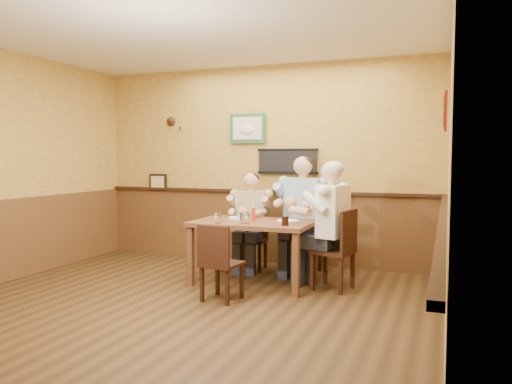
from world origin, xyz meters
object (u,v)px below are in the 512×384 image
(water_glass_left, at_px, (218,218))
(salt_shaker, at_px, (239,217))
(diner_blue_polo, at_px, (303,221))
(cola_tumbler, at_px, (285,221))
(chair_back_right, at_px, (303,236))
(dining_table, at_px, (254,229))
(diner_white_elder, at_px, (333,232))
(chair_right_end, at_px, (333,249))
(chair_near_side, at_px, (222,262))
(water_glass_mid, at_px, (245,218))
(chair_back_left, at_px, (251,239))
(hot_sauce_bottle, at_px, (254,214))
(pepper_shaker, at_px, (240,216))
(diner_tan_shirt, at_px, (251,226))

(water_glass_left, bearing_deg, salt_shaker, 64.61)
(diner_blue_polo, height_order, cola_tumbler, diner_blue_polo)
(cola_tumbler, bearing_deg, chair_back_right, 94.00)
(dining_table, distance_m, diner_white_elder, 0.95)
(chair_back_right, distance_m, chair_right_end, 0.87)
(chair_back_right, xyz_separation_m, chair_right_end, (0.54, -0.68, -0.02))
(chair_near_side, relative_size, cola_tumbler, 7.87)
(diner_blue_polo, distance_m, water_glass_mid, 1.08)
(chair_right_end, bearing_deg, dining_table, -74.23)
(chair_back_left, height_order, salt_shaker, salt_shaker)
(diner_white_elder, xyz_separation_m, water_glass_left, (-1.26, -0.39, 0.15))
(hot_sauce_bottle, xyz_separation_m, pepper_shaker, (-0.19, 0.04, -0.04))
(diner_blue_polo, bearing_deg, salt_shaker, -122.77)
(diner_white_elder, height_order, water_glass_left, diner_white_elder)
(hot_sauce_bottle, xyz_separation_m, salt_shaker, (-0.17, -0.04, -0.05))
(water_glass_mid, xyz_separation_m, hot_sauce_bottle, (0.01, 0.25, 0.02))
(dining_table, relative_size, diner_blue_polo, 1.03)
(chair_back_right, height_order, diner_tan_shirt, diner_tan_shirt)
(cola_tumbler, xyz_separation_m, salt_shaker, (-0.65, 0.20, -0.01))
(pepper_shaker, bearing_deg, chair_near_side, -80.61)
(dining_table, height_order, chair_back_left, chair_back_left)
(salt_shaker, bearing_deg, diner_blue_polo, 53.66)
(diner_white_elder, distance_m, water_glass_mid, 1.02)
(chair_right_end, distance_m, diner_blue_polo, 0.90)
(water_glass_left, bearing_deg, chair_right_end, 17.39)
(chair_back_left, distance_m, cola_tumbler, 1.26)
(diner_blue_polo, relative_size, water_glass_mid, 10.23)
(diner_tan_shirt, height_order, diner_blue_polo, diner_blue_polo)
(chair_back_left, bearing_deg, salt_shaker, -86.13)
(chair_back_left, distance_m, chair_near_side, 1.48)
(cola_tumbler, bearing_deg, diner_blue_polo, 94.00)
(diner_tan_shirt, xyz_separation_m, pepper_shaker, (0.11, -0.64, 0.21))
(chair_near_side, bearing_deg, diner_tan_shirt, -74.03)
(chair_back_left, bearing_deg, diner_white_elder, -31.76)
(chair_right_end, height_order, diner_white_elder, diner_white_elder)
(diner_white_elder, height_order, salt_shaker, diner_white_elder)
(water_glass_mid, bearing_deg, diner_blue_polo, 67.17)
(chair_near_side, distance_m, diner_white_elder, 1.33)
(chair_back_left, xyz_separation_m, chair_back_right, (0.70, 0.07, 0.07))
(chair_right_end, height_order, salt_shaker, chair_right_end)
(diner_white_elder, relative_size, hot_sauce_bottle, 7.43)
(dining_table, height_order, pepper_shaker, pepper_shaker)
(water_glass_left, bearing_deg, dining_table, 46.49)
(chair_back_right, xyz_separation_m, diner_white_elder, (0.54, -0.68, 0.18))
(chair_right_end, relative_size, diner_blue_polo, 0.67)
(pepper_shaker, bearing_deg, chair_back_left, 99.61)
(dining_table, distance_m, diner_blue_polo, 0.85)
(chair_back_left, relative_size, salt_shaker, 10.14)
(water_glass_mid, bearing_deg, chair_right_end, 17.82)
(chair_back_left, bearing_deg, water_glass_mid, -78.52)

